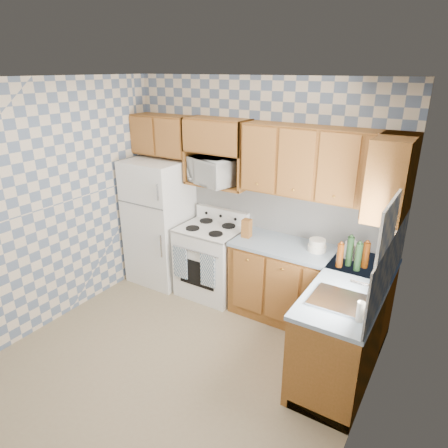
{
  "coord_description": "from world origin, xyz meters",
  "views": [
    {
      "loc": [
        2.1,
        -2.55,
        2.78
      ],
      "look_at": [
        0.05,
        0.75,
        1.25
      ],
      "focal_mm": 32.0,
      "sensor_mm": 36.0,
      "label": 1
    }
  ],
  "objects": [
    {
      "name": "floor",
      "position": [
        0.0,
        0.0,
        0.0
      ],
      "size": [
        3.4,
        3.4,
        0.0
      ],
      "primitive_type": "plane",
      "color": "#877355",
      "rests_on": "ground"
    },
    {
      "name": "back_wall",
      "position": [
        0.0,
        1.6,
        1.35
      ],
      "size": [
        3.4,
        0.02,
        2.7
      ],
      "primitive_type": "cube",
      "color": "slate",
      "rests_on": "ground"
    },
    {
      "name": "right_wall",
      "position": [
        1.7,
        0.0,
        1.35
      ],
      "size": [
        0.02,
        3.2,
        2.7
      ],
      "primitive_type": "cube",
      "color": "slate",
      "rests_on": "ground"
    },
    {
      "name": "backsplash_back",
      "position": [
        0.4,
        1.59,
        1.2
      ],
      "size": [
        2.6,
        0.02,
        0.56
      ],
      "primitive_type": "cube",
      "color": "silver",
      "rests_on": "back_wall"
    },
    {
      "name": "backsplash_right",
      "position": [
        1.69,
        0.8,
        1.2
      ],
      "size": [
        0.02,
        1.6,
        0.56
      ],
      "primitive_type": "cube",
      "color": "silver",
      "rests_on": "right_wall"
    },
    {
      "name": "refrigerator",
      "position": [
        -1.27,
        1.25,
        0.84
      ],
      "size": [
        0.75,
        0.7,
        1.68
      ],
      "primitive_type": "cube",
      "color": "white",
      "rests_on": "floor"
    },
    {
      "name": "stove_body",
      "position": [
        -0.47,
        1.28,
        0.45
      ],
      "size": [
        0.76,
        0.65,
        0.9
      ],
      "primitive_type": "cube",
      "color": "white",
      "rests_on": "floor"
    },
    {
      "name": "cooktop",
      "position": [
        -0.47,
        1.28,
        0.91
      ],
      "size": [
        0.76,
        0.65,
        0.02
      ],
      "primitive_type": "cube",
      "color": "silver",
      "rests_on": "stove_body"
    },
    {
      "name": "backguard",
      "position": [
        -0.47,
        1.55,
        1.0
      ],
      "size": [
        0.76,
        0.08,
        0.17
      ],
      "primitive_type": "cube",
      "color": "white",
      "rests_on": "cooktop"
    },
    {
      "name": "dish_towel_left",
      "position": [
        -0.7,
        0.93,
        0.52
      ],
      "size": [
        0.2,
        0.02,
        0.42
      ],
      "primitive_type": "cube",
      "color": "navy",
      "rests_on": "stove_body"
    },
    {
      "name": "dish_towel_right",
      "position": [
        -0.29,
        0.93,
        0.52
      ],
      "size": [
        0.2,
        0.02,
        0.42
      ],
      "primitive_type": "cube",
      "color": "navy",
      "rests_on": "stove_body"
    },
    {
      "name": "base_cabinets_back",
      "position": [
        0.82,
        1.3,
        0.44
      ],
      "size": [
        1.75,
        0.6,
        0.88
      ],
      "primitive_type": "cube",
      "color": "brown",
      "rests_on": "floor"
    },
    {
      "name": "base_cabinets_right",
      "position": [
        1.4,
        0.8,
        0.44
      ],
      "size": [
        0.6,
        1.6,
        0.88
      ],
      "primitive_type": "cube",
      "color": "brown",
      "rests_on": "floor"
    },
    {
      "name": "countertop_back",
      "position": [
        0.82,
        1.3,
        0.9
      ],
      "size": [
        1.77,
        0.63,
        0.04
      ],
      "primitive_type": "cube",
      "color": "gray",
      "rests_on": "base_cabinets_back"
    },
    {
      "name": "countertop_right",
      "position": [
        1.4,
        0.8,
        0.9
      ],
      "size": [
        0.63,
        1.6,
        0.04
      ],
      "primitive_type": "cube",
      "color": "gray",
      "rests_on": "base_cabinets_right"
    },
    {
      "name": "upper_cabinets_back",
      "position": [
        0.82,
        1.44,
        1.85
      ],
      "size": [
        1.75,
        0.33,
        0.74
      ],
      "primitive_type": "cube",
      "color": "brown",
      "rests_on": "back_wall"
    },
    {
      "name": "upper_cabinets_fridge",
      "position": [
        -1.29,
        1.44,
        1.97
      ],
      "size": [
        0.82,
        0.33,
        0.5
      ],
      "primitive_type": "cube",
      "color": "brown",
      "rests_on": "back_wall"
    },
    {
      "name": "upper_cabinets_right",
      "position": [
        1.53,
        1.25,
        1.85
      ],
      "size": [
        0.33,
        0.7,
        0.74
      ],
      "primitive_type": "cube",
      "color": "brown",
      "rests_on": "right_wall"
    },
    {
      "name": "microwave_shelf",
      "position": [
        -0.47,
        1.44,
        1.44
      ],
      "size": [
        0.8,
        0.33,
        0.03
      ],
      "primitive_type": "cube",
      "color": "brown",
      "rests_on": "back_wall"
    },
    {
      "name": "microwave",
      "position": [
        -0.5,
        1.39,
        1.61
      ],
      "size": [
        0.67,
        0.55,
        0.32
      ],
      "primitive_type": "imported",
      "rotation": [
        0.0,
        0.0,
        -0.29
      ],
      "color": "white",
      "rests_on": "microwave_shelf"
    },
    {
      "name": "sink",
      "position": [
        1.4,
        0.45,
        0.93
      ],
      "size": [
        0.48,
        0.4,
        0.03
      ],
      "primitive_type": "cube",
      "color": "#B7B7BC",
      "rests_on": "countertop_right"
    },
    {
      "name": "window",
      "position": [
        1.69,
        0.45,
        1.45
      ],
      "size": [
        0.02,
        0.66,
        0.86
      ],
      "primitive_type": "cube",
      "color": "silver",
      "rests_on": "right_wall"
    },
    {
      "name": "bottle_0",
      "position": [
        1.27,
        1.16,
        1.07
      ],
      "size": [
        0.07,
        0.07,
        0.31
      ],
      "primitive_type": "cylinder",
      "color": "black",
      "rests_on": "countertop_back"
    },
    {
      "name": "bottle_1",
      "position": [
        1.37,
        1.1,
        1.06
      ],
      "size": [
        0.07,
        0.07,
        0.29
      ],
      "primitive_type": "cylinder",
      "color": "black",
      "rests_on": "countertop_back"
    },
    {
      "name": "bottle_2",
      "position": [
        1.42,
        1.2,
        1.05
      ],
      "size": [
        0.07,
        0.07,
        0.27
      ],
      "primitive_type": "cylinder",
      "color": "#522408",
      "rests_on": "countertop_back"
    },
    {
      "name": "bottle_3",
      "position": [
        1.2,
        1.08,
        1.04
      ],
      "size": [
        0.07,
        0.07,
        0.25
      ],
      "primitive_type": "cylinder",
      "color": "#522408",
      "rests_on": "countertop_back"
    },
    {
      "name": "knife_block",
      "position": [
        0.05,
        1.25,
        1.03
      ],
      "size": [
        0.1,
        0.1,
        0.22
      ],
      "primitive_type": "cube",
      "rotation": [
        0.0,
        0.0,
        0.04
      ],
      "color": "brown",
      "rests_on": "countertop_back"
    },
    {
      "name": "electric_kettle",
      "position": [
        1.24,
        1.33,
        1.01
      ],
      "size": [
        0.14,
        0.14,
        0.18
      ],
      "primitive_type": "cylinder",
      "color": "white",
      "rests_on": "countertop_back"
    },
    {
      "name": "food_containers",
      "position": [
        0.88,
        1.32,
        0.99
      ],
      "size": [
        0.2,
        0.2,
        0.13
      ],
      "primitive_type": null,
      "color": "beige",
      "rests_on": "countertop_back"
    },
    {
      "name": "soap_bottle",
      "position": [
        1.61,
        0.25,
        1.01
      ],
      "size": [
        0.06,
        0.06,
        0.17
      ],
      "primitive_type": "cylinder",
      "color": "beige",
      "rests_on": "countertop_right"
    }
  ]
}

